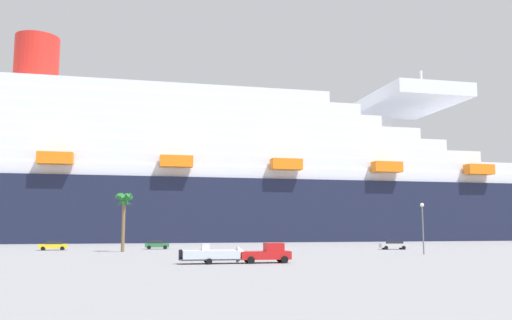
{
  "coord_description": "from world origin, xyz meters",
  "views": [
    {
      "loc": [
        -8.79,
        -79.17,
        4.02
      ],
      "look_at": [
        8.74,
        32.58,
        18.02
      ],
      "focal_mm": 37.72,
      "sensor_mm": 36.0,
      "label": 1
    }
  ],
  "objects_px": {
    "cruise_ship": "(170,179)",
    "palm_tree": "(124,204)",
    "street_lamp": "(423,220)",
    "parked_car_silver_sedan": "(394,245)",
    "parked_car_green_wagon": "(157,244)",
    "parked_car_yellow_taxi": "(53,245)",
    "small_boat_on_trailer": "(217,255)",
    "pickup_truck": "(267,253)"
  },
  "relations": [
    {
      "from": "small_boat_on_trailer",
      "to": "palm_tree",
      "type": "distance_m",
      "value": 32.88
    },
    {
      "from": "cruise_ship",
      "to": "small_boat_on_trailer",
      "type": "xyz_separation_m",
      "value": [
        5.59,
        -89.97,
        -15.96
      ]
    },
    {
      "from": "cruise_ship",
      "to": "street_lamp",
      "type": "height_order",
      "value": "cruise_ship"
    },
    {
      "from": "cruise_ship",
      "to": "parked_car_yellow_taxi",
      "type": "xyz_separation_m",
      "value": [
        -19.2,
        -52.25,
        -16.08
      ]
    },
    {
      "from": "street_lamp",
      "to": "parked_car_silver_sedan",
      "type": "xyz_separation_m",
      "value": [
        2.58,
        16.69,
        -4.04
      ]
    },
    {
      "from": "parked_car_green_wagon",
      "to": "parked_car_silver_sedan",
      "type": "bearing_deg",
      "value": -10.92
    },
    {
      "from": "parked_car_yellow_taxi",
      "to": "parked_car_silver_sedan",
      "type": "bearing_deg",
      "value": -6.04
    },
    {
      "from": "parked_car_silver_sedan",
      "to": "parked_car_green_wagon",
      "type": "distance_m",
      "value": 41.96
    },
    {
      "from": "street_lamp",
      "to": "parked_car_silver_sedan",
      "type": "relative_size",
      "value": 1.52
    },
    {
      "from": "cruise_ship",
      "to": "parked_car_green_wagon",
      "type": "height_order",
      "value": "cruise_ship"
    },
    {
      "from": "pickup_truck",
      "to": "small_boat_on_trailer",
      "type": "relative_size",
      "value": 0.67
    },
    {
      "from": "parked_car_silver_sedan",
      "to": "parked_car_yellow_taxi",
      "type": "bearing_deg",
      "value": 173.96
    },
    {
      "from": "palm_tree",
      "to": "street_lamp",
      "type": "bearing_deg",
      "value": -18.7
    },
    {
      "from": "cruise_ship",
      "to": "street_lamp",
      "type": "bearing_deg",
      "value": -63.95
    },
    {
      "from": "cruise_ship",
      "to": "parked_car_green_wagon",
      "type": "bearing_deg",
      "value": -92.15
    },
    {
      "from": "parked_car_yellow_taxi",
      "to": "parked_car_green_wagon",
      "type": "height_order",
      "value": "same"
    },
    {
      "from": "parked_car_green_wagon",
      "to": "cruise_ship",
      "type": "bearing_deg",
      "value": 87.85
    },
    {
      "from": "palm_tree",
      "to": "street_lamp",
      "type": "xyz_separation_m",
      "value": [
        43.74,
        -14.81,
        -2.7
      ]
    },
    {
      "from": "street_lamp",
      "to": "parked_car_silver_sedan",
      "type": "bearing_deg",
      "value": 81.22
    },
    {
      "from": "pickup_truck",
      "to": "small_boat_on_trailer",
      "type": "distance_m",
      "value": 5.57
    },
    {
      "from": "pickup_truck",
      "to": "street_lamp",
      "type": "relative_size",
      "value": 0.77
    },
    {
      "from": "parked_car_green_wagon",
      "to": "parked_car_yellow_taxi",
      "type": "bearing_deg",
      "value": -174.21
    },
    {
      "from": "cruise_ship",
      "to": "parked_car_green_wagon",
      "type": "xyz_separation_m",
      "value": [
        -1.89,
        -50.49,
        -16.08
      ]
    },
    {
      "from": "cruise_ship",
      "to": "pickup_truck",
      "type": "bearing_deg",
      "value": -82.91
    },
    {
      "from": "palm_tree",
      "to": "cruise_ship",
      "type": "bearing_deg",
      "value": 83.37
    },
    {
      "from": "street_lamp",
      "to": "parked_car_silver_sedan",
      "type": "height_order",
      "value": "street_lamp"
    },
    {
      "from": "palm_tree",
      "to": "parked_car_silver_sedan",
      "type": "bearing_deg",
      "value": 2.33
    },
    {
      "from": "small_boat_on_trailer",
      "to": "parked_car_silver_sedan",
      "type": "distance_m",
      "value": 46.16
    },
    {
      "from": "parked_car_silver_sedan",
      "to": "parked_car_green_wagon",
      "type": "relative_size",
      "value": 1.14
    },
    {
      "from": "small_boat_on_trailer",
      "to": "parked_car_green_wagon",
      "type": "distance_m",
      "value": 40.18
    },
    {
      "from": "palm_tree",
      "to": "parked_car_silver_sedan",
      "type": "height_order",
      "value": "palm_tree"
    },
    {
      "from": "street_lamp",
      "to": "parked_car_green_wagon",
      "type": "height_order",
      "value": "street_lamp"
    },
    {
      "from": "parked_car_green_wagon",
      "to": "small_boat_on_trailer",
      "type": "bearing_deg",
      "value": -79.26
    },
    {
      "from": "small_boat_on_trailer",
      "to": "street_lamp",
      "type": "relative_size",
      "value": 1.16
    },
    {
      "from": "cruise_ship",
      "to": "small_boat_on_trailer",
      "type": "height_order",
      "value": "cruise_ship"
    },
    {
      "from": "parked_car_yellow_taxi",
      "to": "cruise_ship",
      "type": "bearing_deg",
      "value": 69.82
    },
    {
      "from": "street_lamp",
      "to": "palm_tree",
      "type": "bearing_deg",
      "value": 161.3
    },
    {
      "from": "street_lamp",
      "to": "parked_car_yellow_taxi",
      "type": "distance_m",
      "value": 60.57
    },
    {
      "from": "palm_tree",
      "to": "parked_car_green_wagon",
      "type": "height_order",
      "value": "palm_tree"
    },
    {
      "from": "pickup_truck",
      "to": "parked_car_yellow_taxi",
      "type": "bearing_deg",
      "value": 129.07
    },
    {
      "from": "cruise_ship",
      "to": "parked_car_silver_sedan",
      "type": "height_order",
      "value": "cruise_ship"
    },
    {
      "from": "cruise_ship",
      "to": "palm_tree",
      "type": "xyz_separation_m",
      "value": [
        -7.01,
        -60.33,
        -9.34
      ]
    }
  ]
}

